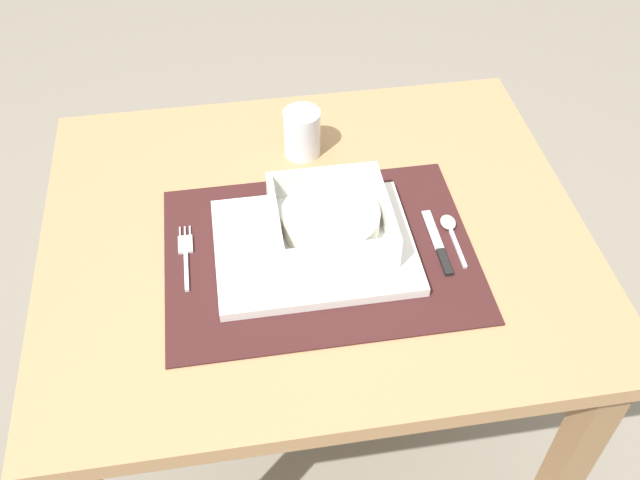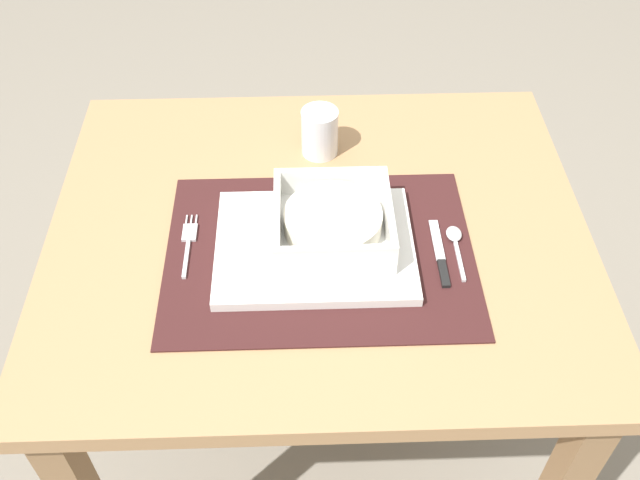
% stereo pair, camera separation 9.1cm
% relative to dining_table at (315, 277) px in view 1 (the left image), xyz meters
% --- Properties ---
extents(ground_plane, '(6.00, 6.00, 0.00)m').
position_rel_dining_table_xyz_m(ground_plane, '(0.00, 0.00, -0.62)').
color(ground_plane, gray).
extents(dining_table, '(0.85, 0.71, 0.74)m').
position_rel_dining_table_xyz_m(dining_table, '(0.00, 0.00, 0.00)').
color(dining_table, '#A37A51').
rests_on(dining_table, ground).
extents(placemat, '(0.47, 0.35, 0.00)m').
position_rel_dining_table_xyz_m(placemat, '(0.00, -0.06, 0.12)').
color(placemat, '#381919').
rests_on(placemat, dining_table).
extents(serving_plate, '(0.30, 0.23, 0.02)m').
position_rel_dining_table_xyz_m(serving_plate, '(-0.01, -0.05, 0.13)').
color(serving_plate, white).
rests_on(serving_plate, placemat).
extents(porridge_bowl, '(0.18, 0.18, 0.06)m').
position_rel_dining_table_xyz_m(porridge_bowl, '(0.02, -0.03, 0.16)').
color(porridge_bowl, white).
rests_on(porridge_bowl, serving_plate).
extents(fork, '(0.02, 0.13, 0.00)m').
position_rel_dining_table_xyz_m(fork, '(-0.20, -0.03, 0.12)').
color(fork, silver).
rests_on(fork, placemat).
extents(spoon, '(0.02, 0.11, 0.01)m').
position_rel_dining_table_xyz_m(spoon, '(0.21, -0.04, 0.13)').
color(spoon, silver).
rests_on(spoon, placemat).
extents(butter_knife, '(0.01, 0.14, 0.01)m').
position_rel_dining_table_xyz_m(butter_knife, '(0.18, -0.07, 0.12)').
color(butter_knife, black).
rests_on(butter_knife, placemat).
extents(drinking_glass, '(0.06, 0.06, 0.08)m').
position_rel_dining_table_xyz_m(drinking_glass, '(0.01, 0.19, 0.16)').
color(drinking_glass, white).
rests_on(drinking_glass, dining_table).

